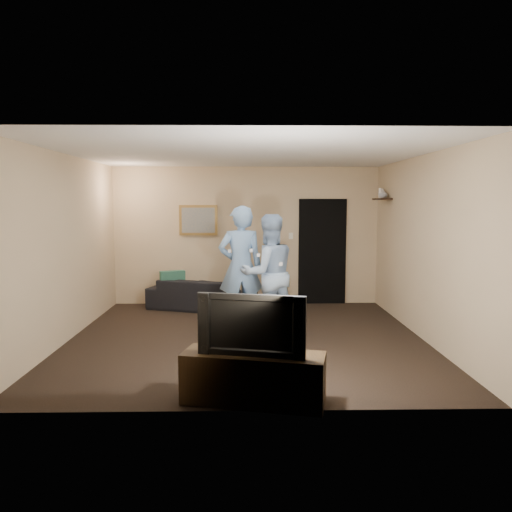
{
  "coord_description": "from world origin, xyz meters",
  "views": [
    {
      "loc": [
        -0.0,
        -6.96,
        1.93
      ],
      "look_at": [
        0.14,
        0.3,
        1.15
      ],
      "focal_mm": 35.0,
      "sensor_mm": 36.0,
      "label": 1
    }
  ],
  "objects_px": {
    "tv_console": "(253,378)",
    "television": "(253,323)",
    "wii_player_left": "(241,267)",
    "wii_player_right": "(269,274)",
    "sofa": "(202,294)"
  },
  "relations": [
    {
      "from": "tv_console",
      "to": "wii_player_right",
      "type": "bearing_deg",
      "value": 97.28
    },
    {
      "from": "wii_player_right",
      "to": "tv_console",
      "type": "bearing_deg",
      "value": -95.71
    },
    {
      "from": "tv_console",
      "to": "wii_player_right",
      "type": "distance_m",
      "value": 2.75
    },
    {
      "from": "wii_player_left",
      "to": "wii_player_right",
      "type": "relative_size",
      "value": 1.07
    },
    {
      "from": "television",
      "to": "wii_player_right",
      "type": "height_order",
      "value": "wii_player_right"
    },
    {
      "from": "sofa",
      "to": "tv_console",
      "type": "xyz_separation_m",
      "value": [
        0.87,
        -4.3,
        -0.03
      ]
    },
    {
      "from": "sofa",
      "to": "television",
      "type": "height_order",
      "value": "television"
    },
    {
      "from": "sofa",
      "to": "wii_player_left",
      "type": "relative_size",
      "value": 1.01
    },
    {
      "from": "television",
      "to": "wii_player_right",
      "type": "bearing_deg",
      "value": 97.28
    },
    {
      "from": "tv_console",
      "to": "sofa",
      "type": "bearing_deg",
      "value": 114.45
    },
    {
      "from": "sofa",
      "to": "tv_console",
      "type": "bearing_deg",
      "value": 119.17
    },
    {
      "from": "tv_console",
      "to": "television",
      "type": "bearing_deg",
      "value": 0.0
    },
    {
      "from": "wii_player_left",
      "to": "wii_player_right",
      "type": "height_order",
      "value": "wii_player_left"
    },
    {
      "from": "sofa",
      "to": "wii_player_right",
      "type": "relative_size",
      "value": 1.08
    },
    {
      "from": "sofa",
      "to": "wii_player_left",
      "type": "xyz_separation_m",
      "value": [
        0.72,
        -1.34,
        0.66
      ]
    }
  ]
}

